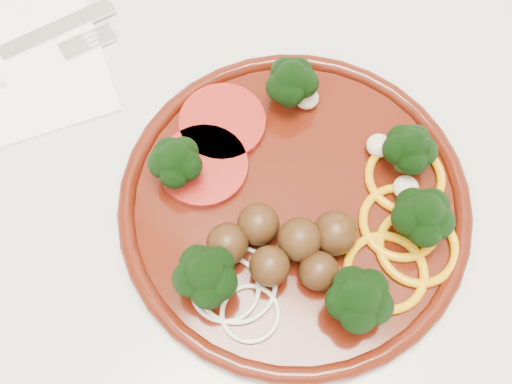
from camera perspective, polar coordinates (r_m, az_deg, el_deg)
The scene contains 3 objects.
counter at distance 0.98m, azimuth -5.25°, elevation -6.71°, with size 2.40×0.60×0.90m.
plate at distance 0.51m, azimuth 3.87°, elevation -1.09°, with size 0.29×0.29×0.06m.
napkin at distance 0.63m, azimuth -21.14°, elevation 10.60°, with size 0.17×0.17×0.00m, color white.
Camera 1 is at (0.22, 1.50, 1.39)m, focal length 45.00 mm.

